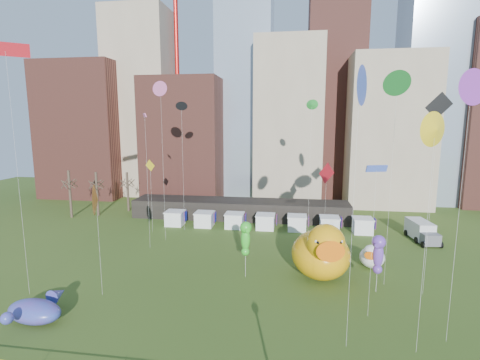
% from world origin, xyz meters
% --- Properties ---
extents(skyline, '(101.00, 23.00, 68.00)m').
position_xyz_m(skyline, '(2.25, 61.06, 21.44)').
color(skyline, brown).
rests_on(skyline, ground).
extents(pavilion, '(38.00, 6.00, 3.20)m').
position_xyz_m(pavilion, '(-4.00, 42.00, 1.60)').
color(pavilion, black).
rests_on(pavilion, ground).
extents(vendor_tents, '(33.24, 2.80, 2.40)m').
position_xyz_m(vendor_tents, '(1.02, 36.00, 1.11)').
color(vendor_tents, white).
rests_on(vendor_tents, ground).
extents(bare_trees, '(8.44, 6.44, 8.50)m').
position_xyz_m(bare_trees, '(-30.17, 40.54, 4.01)').
color(bare_trees, '#382B21').
rests_on(bare_trees, ground).
extents(big_duck, '(7.21, 9.06, 6.67)m').
position_xyz_m(big_duck, '(8.45, 18.31, 3.06)').
color(big_duck, orange).
rests_on(big_duck, ground).
extents(small_duck, '(3.76, 4.30, 3.02)m').
position_xyz_m(small_duck, '(14.57, 22.29, 1.39)').
color(small_duck, white).
rests_on(small_duck, ground).
extents(seahorse_green, '(1.63, 1.85, 6.34)m').
position_xyz_m(seahorse_green, '(0.21, 17.55, 4.74)').
color(seahorse_green, silver).
rests_on(seahorse_green, ground).
extents(seahorse_purple, '(1.72, 1.93, 5.96)m').
position_xyz_m(seahorse_purple, '(13.76, 15.92, 4.30)').
color(seahorse_purple, silver).
rests_on(seahorse_purple, ground).
extents(whale_inflatable, '(5.38, 6.55, 2.24)m').
position_xyz_m(whale_inflatable, '(-16.44, 6.09, 1.02)').
color(whale_inflatable, '#5A399B').
rests_on(whale_inflatable, ground).
extents(box_truck, '(3.23, 6.74, 2.76)m').
position_xyz_m(box_truck, '(23.74, 33.61, 1.42)').
color(box_truck, silver).
rests_on(box_truck, ground).
extents(kite_0, '(3.37, 2.83, 24.03)m').
position_xyz_m(kite_0, '(-20.65, 10.48, 23.32)').
color(kite_0, silver).
rests_on(kite_0, ground).
extents(kite_1, '(1.87, 1.24, 22.46)m').
position_xyz_m(kite_1, '(-12.99, 28.57, 21.40)').
color(kite_1, silver).
rests_on(kite_1, ground).
extents(kite_2, '(2.52, 0.31, 19.72)m').
position_xyz_m(kite_2, '(18.29, 16.19, 18.01)').
color(kite_2, silver).
rests_on(kite_2, ground).
extents(kite_3, '(1.16, 1.08, 20.08)m').
position_xyz_m(kite_3, '(7.58, 32.55, 19.24)').
color(kite_3, silver).
rests_on(kite_3, ground).
extents(kite_4, '(1.88, 1.95, 17.70)m').
position_xyz_m(kite_4, '(14.57, 6.32, 16.48)').
color(kite_4, silver).
rests_on(kite_4, ground).
extents(kite_5, '(1.21, 2.68, 20.79)m').
position_xyz_m(kite_5, '(9.49, 6.26, 19.41)').
color(kite_5, silver).
rests_on(kite_5, ground).
extents(kite_6, '(1.54, 2.69, 11.07)m').
position_xyz_m(kite_6, '(-13.33, 11.38, 9.66)').
color(kite_6, silver).
rests_on(kite_6, ground).
extents(kite_7, '(2.17, 1.81, 20.64)m').
position_xyz_m(kite_7, '(17.33, 8.05, 19.36)').
color(kite_7, silver).
rests_on(kite_7, ground).
extents(kite_8, '(1.91, 2.53, 11.26)m').
position_xyz_m(kite_8, '(9.96, 32.69, 9.61)').
color(kite_8, silver).
rests_on(kite_8, ground).
extents(kite_9, '(1.11, 1.59, 18.09)m').
position_xyz_m(kite_9, '(-13.81, 24.79, 17.45)').
color(kite_9, silver).
rests_on(kite_9, ground).
extents(kite_10, '(1.06, 1.01, 19.97)m').
position_xyz_m(kite_10, '(-11.65, 33.49, 19.15)').
color(kite_10, silver).
rests_on(kite_10, ground).
extents(kite_11, '(1.46, 2.28, 21.90)m').
position_xyz_m(kite_11, '(14.96, 17.81, 20.65)').
color(kite_11, silver).
rests_on(kite_11, ground).
extents(kite_12, '(0.79, 1.65, 11.33)m').
position_xyz_m(kite_12, '(-16.31, 31.96, 10.15)').
color(kite_12, silver).
rests_on(kite_12, ground).
extents(kite_13, '(1.84, 0.84, 13.47)m').
position_xyz_m(kite_13, '(12.01, 11.05, 13.00)').
color(kite_13, silver).
rests_on(kite_13, ground).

